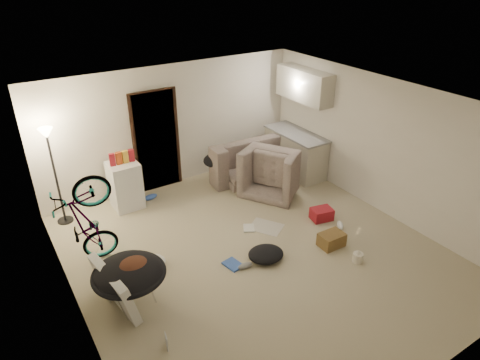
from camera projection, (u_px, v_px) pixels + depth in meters
floor at (255, 253)px, 7.01m from camera, size 5.50×6.00×0.02m
ceiling at (258, 104)px, 5.84m from camera, size 5.50×6.00×0.02m
wall_back at (172, 126)px, 8.67m from camera, size 5.50×0.02×2.50m
wall_front at (432, 309)px, 4.18m from camera, size 5.50×0.02×2.50m
wall_left at (67, 245)px, 5.10m from camera, size 0.02×6.00×2.50m
wall_right at (382, 146)px, 7.74m from camera, size 0.02×6.00×2.50m
doorway at (156, 141)px, 8.55m from camera, size 0.85×0.10×2.04m
door_trim at (156, 142)px, 8.53m from camera, size 0.97×0.04×2.10m
floor_lamp at (51, 156)px, 7.23m from camera, size 0.28×0.28×1.81m
kitchen_counter at (295, 153)px, 9.45m from camera, size 0.60×1.50×0.88m
counter_top at (296, 134)px, 9.24m from camera, size 0.64×1.54×0.04m
kitchen_uppers at (304, 85)px, 8.81m from camera, size 0.38×1.40×0.65m
sofa at (254, 159)px, 9.46m from camera, size 2.28×0.99×0.65m
armchair at (276, 173)px, 8.78m from camera, size 1.41×1.45×0.72m
bicycle at (90, 241)px, 6.57m from camera, size 1.69×0.91×0.93m
book_asset at (168, 352)px, 5.24m from camera, size 0.23×0.19×0.02m
mini_fridge at (125, 185)px, 8.09m from camera, size 0.54×0.54×0.91m
snack_box_0 at (113, 161)px, 7.76m from camera, size 0.11×0.08×0.30m
snack_box_1 at (119, 160)px, 7.82m from camera, size 0.10×0.08×0.30m
snack_box_2 at (125, 158)px, 7.88m from camera, size 0.11×0.08×0.30m
snack_box_3 at (132, 157)px, 7.93m from camera, size 0.11×0.09×0.30m
saucer_chair at (130, 279)px, 5.79m from camera, size 1.00×1.00×0.71m
hoodie at (132, 267)px, 5.70m from camera, size 0.56×0.50×0.22m
sofa_drape at (216, 160)px, 8.90m from camera, size 0.58×0.48×0.28m
tv_box at (115, 288)px, 5.77m from camera, size 0.39×1.03×0.67m
drink_case_a at (332, 240)px, 7.12m from camera, size 0.42×0.31×0.23m
drink_case_b at (322, 214)px, 7.84m from camera, size 0.43×0.35×0.22m
juicer at (358, 257)px, 6.75m from camera, size 0.16×0.16×0.23m
newspaper at (266, 227)px, 7.66m from camera, size 0.66×0.71×0.01m
book_blue at (233, 265)px, 6.71m from camera, size 0.27×0.34×0.03m
book_white at (249, 228)px, 7.61m from camera, size 0.29×0.31×0.02m
shoe_0 at (150, 197)px, 8.50m from camera, size 0.30×0.15×0.11m
shoe_1 at (130, 203)px, 8.31m from camera, size 0.24×0.23×0.09m
shoe_3 at (245, 266)px, 6.63m from camera, size 0.25×0.12×0.09m
shoe_4 at (340, 225)px, 7.63m from camera, size 0.23×0.27×0.10m
clothes_lump_a at (266, 254)px, 6.81m from camera, size 0.68×0.62×0.19m
clothes_lump_c at (152, 262)px, 6.69m from camera, size 0.57×0.55×0.14m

